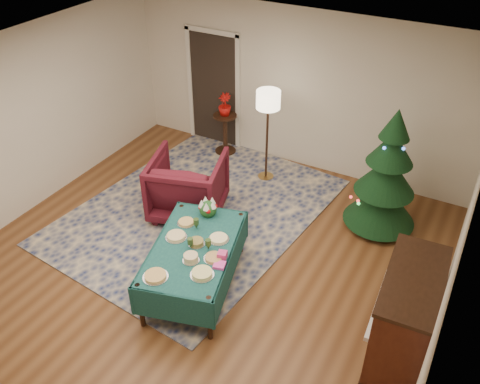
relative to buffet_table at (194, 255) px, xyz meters
The scene contains 24 objects.
room_shell 0.84m from the buffet_table, 166.25° to the right, with size 7.00×7.00×7.00m.
doorway 3.91m from the buffet_table, 117.27° to the left, with size 1.08×0.04×2.16m.
rug 1.68m from the buffet_table, 121.96° to the left, with size 3.20×4.20×0.02m, color navy.
buffet_table is the anchor object (origin of this frame).
platter_0 0.68m from the buffet_table, 97.61° to the right, with size 0.29×0.29×0.04m.
platter_1 0.54m from the buffet_table, 46.01° to the right, with size 0.28×0.28×0.05m.
platter_2 0.31m from the buffet_table, 63.45° to the right, with size 0.20×0.20×0.09m.
platter_3 0.37m from the buffet_table, 12.22° to the right, with size 0.25×0.25×0.04m.
platter_4 0.32m from the buffet_table, behind, with size 0.27×0.27×0.05m.
platter_5 0.17m from the buffet_table, 78.29° to the left, with size 0.21×0.21×0.06m.
platter_6 0.36m from the buffet_table, 51.77° to the left, with size 0.26×0.26×0.04m.
platter_7 0.50m from the buffet_table, 134.40° to the left, with size 0.23×0.23×0.04m.
goblet_0 0.41m from the buffet_table, 116.58° to the left, with size 0.07×0.07×0.15m.
goblet_1 0.29m from the buffet_table, 11.23° to the left, with size 0.07×0.07×0.15m.
goblet_2 0.22m from the buffet_table, 102.55° to the right, with size 0.07×0.07×0.15m.
napkin_stack 0.50m from the buffet_table, 18.09° to the right, with size 0.13×0.13×0.04m, color #EA41AC.
gift_box 0.45m from the buffet_table, ahead, with size 0.11×0.11×0.09m, color #D33A7E.
centerpiece 0.71m from the buffet_table, 105.83° to the left, with size 0.24×0.24×0.27m.
armchair 1.60m from the buffet_table, 126.20° to the left, with size 1.04×0.97×1.07m, color #4C101B.
floor_lamp 2.88m from the buffet_table, 97.29° to the left, with size 0.38×0.38×1.58m.
side_table 3.45m from the buffet_table, 113.65° to the left, with size 0.42×0.42×0.75m.
potted_plant 3.46m from the buffet_table, 113.65° to the left, with size 0.22×0.40×0.22m, color #B1100C.
christmas_tree 2.93m from the buffet_table, 54.44° to the left, with size 1.16×1.16×1.90m.
piano 2.54m from the buffet_table, ahead, with size 0.69×1.34×1.13m.
Camera 1 is at (2.93, -3.82, 4.72)m, focal length 38.00 mm.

